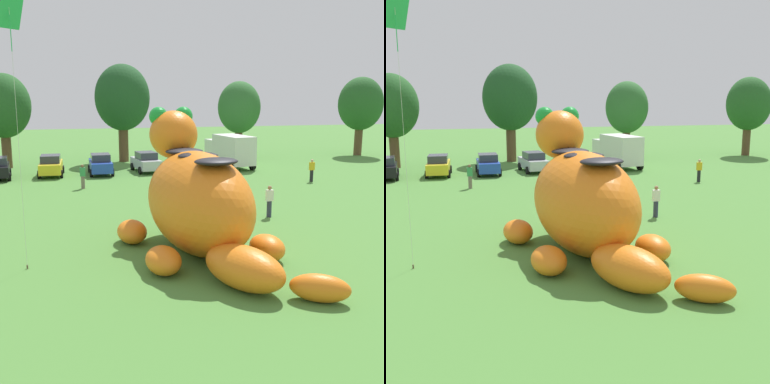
{
  "view_description": "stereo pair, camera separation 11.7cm",
  "coord_description": "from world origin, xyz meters",
  "views": [
    {
      "loc": [
        -6.07,
        -18.09,
        6.41
      ],
      "look_at": [
        -1.08,
        1.62,
        2.33
      ],
      "focal_mm": 44.94,
      "sensor_mm": 36.0,
      "label": 1
    },
    {
      "loc": [
        -5.96,
        -18.12,
        6.41
      ],
      "look_at": [
        -1.08,
        1.62,
        2.33
      ],
      "focal_mm": 44.94,
      "sensor_mm": 36.0,
      "label": 2
    }
  ],
  "objects": [
    {
      "name": "tree_left",
      "position": [
        -11.66,
        27.68,
        5.48
      ],
      "size": [
        4.72,
        4.72,
        8.39
      ],
      "color": "brown",
      "rests_on": "ground"
    },
    {
      "name": "tethered_flying_kite",
      "position": [
        -7.88,
        0.1,
        9.23
      ],
      "size": [
        1.13,
        1.13,
        10.13
      ],
      "color": "brown",
      "rests_on": "ground"
    },
    {
      "name": "ground_plane",
      "position": [
        0.0,
        0.0,
        0.0
      ],
      "size": [
        160.0,
        160.0,
        0.0
      ],
      "primitive_type": "plane",
      "color": "#4C8438"
    },
    {
      "name": "tree_centre",
      "position": [
        24.61,
        28.61,
        5.51
      ],
      "size": [
        4.75,
        4.75,
        8.43
      ],
      "color": "brown",
      "rests_on": "ground"
    },
    {
      "name": "tree_centre_left",
      "position": [
        11.19,
        29.99,
        5.18
      ],
      "size": [
        4.46,
        4.46,
        7.92
      ],
      "color": "brown",
      "rests_on": "ground"
    },
    {
      "name": "giant_inflatable_creature",
      "position": [
        -1.06,
        0.61,
        2.16
      ],
      "size": [
        6.76,
        11.24,
        5.92
      ],
      "color": "orange",
      "rests_on": "ground"
    },
    {
      "name": "spectator_by_cars",
      "position": [
        11.59,
        14.61,
        0.85
      ],
      "size": [
        0.38,
        0.26,
        1.71
      ],
      "color": "black",
      "rests_on": "ground"
    },
    {
      "name": "spectator_mid_field",
      "position": [
        -5.35,
        15.98,
        0.85
      ],
      "size": [
        0.38,
        0.26,
        1.71
      ],
      "color": "#726656",
      "rests_on": "ground"
    },
    {
      "name": "tree_mid_left",
      "position": [
        -0.97,
        29.63,
        6.18
      ],
      "size": [
        5.32,
        5.32,
        9.45
      ],
      "color": "brown",
      "rests_on": "ground"
    },
    {
      "name": "car_blue",
      "position": [
        -3.74,
        22.03,
        0.86
      ],
      "size": [
        1.98,
        4.12,
        1.72
      ],
      "color": "#2347B7",
      "rests_on": "ground"
    },
    {
      "name": "car_silver",
      "position": [
        0.13,
        22.52,
        0.86
      ],
      "size": [
        2.34,
        4.29,
        1.72
      ],
      "color": "#B7BABF",
      "rests_on": "ground"
    },
    {
      "name": "box_truck",
      "position": [
        7.96,
        23.26,
        1.6
      ],
      "size": [
        3.15,
        6.63,
        2.95
      ],
      "color": "silver",
      "rests_on": "ground"
    },
    {
      "name": "car_yellow",
      "position": [
        -7.7,
        22.25,
        0.86
      ],
      "size": [
        2.03,
        4.15,
        1.72
      ],
      "color": "yellow",
      "rests_on": "ground"
    },
    {
      "name": "spectator_near_inflatable",
      "position": [
        4.13,
        5.26,
        0.85
      ],
      "size": [
        0.38,
        0.26,
        1.71
      ],
      "color": "#2D334C",
      "rests_on": "ground"
    }
  ]
}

